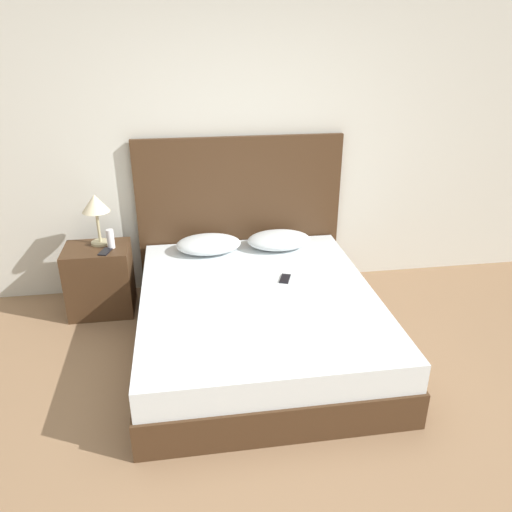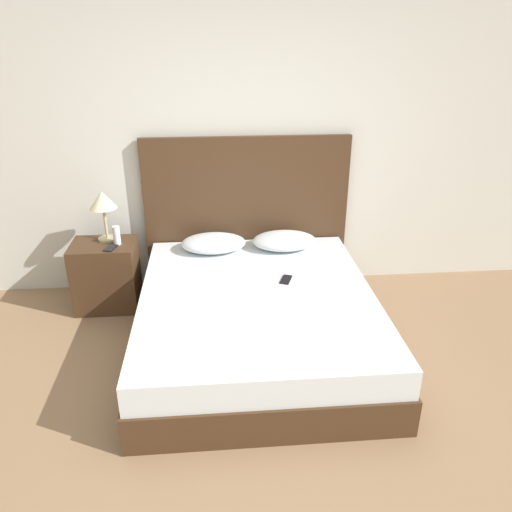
{
  "view_description": "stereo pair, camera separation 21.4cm",
  "coord_description": "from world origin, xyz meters",
  "px_view_note": "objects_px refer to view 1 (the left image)",
  "views": [
    {
      "loc": [
        -0.49,
        -2.05,
        2.23
      ],
      "look_at": [
        0.01,
        1.24,
        0.71
      ],
      "focal_mm": 35.0,
      "sensor_mm": 36.0,
      "label": 1
    },
    {
      "loc": [
        -0.28,
        -2.07,
        2.23
      ],
      "look_at": [
        0.01,
        1.24,
        0.71
      ],
      "focal_mm": 35.0,
      "sensor_mm": 36.0,
      "label": 2
    }
  ],
  "objects_px": {
    "phone_on_bed": "(285,279)",
    "nightstand": "(100,280)",
    "bed": "(258,320)",
    "phone_on_nightstand": "(105,251)",
    "table_lamp": "(96,206)"
  },
  "relations": [
    {
      "from": "bed",
      "to": "phone_on_nightstand",
      "type": "xyz_separation_m",
      "value": [
        -1.15,
        0.63,
        0.37
      ]
    },
    {
      "from": "bed",
      "to": "table_lamp",
      "type": "xyz_separation_m",
      "value": [
        -1.21,
        0.81,
        0.69
      ]
    },
    {
      "from": "table_lamp",
      "to": "phone_on_bed",
      "type": "bearing_deg",
      "value": -23.59
    },
    {
      "from": "table_lamp",
      "to": "phone_on_nightstand",
      "type": "relative_size",
      "value": 2.62
    },
    {
      "from": "phone_on_bed",
      "to": "nightstand",
      "type": "distance_m",
      "value": 1.59
    },
    {
      "from": "nightstand",
      "to": "phone_on_nightstand",
      "type": "bearing_deg",
      "value": -47.73
    },
    {
      "from": "nightstand",
      "to": "bed",
      "type": "bearing_deg",
      "value": -30.53
    },
    {
      "from": "bed",
      "to": "table_lamp",
      "type": "distance_m",
      "value": 1.61
    },
    {
      "from": "bed",
      "to": "nightstand",
      "type": "xyz_separation_m",
      "value": [
        -1.24,
        0.73,
        0.07
      ]
    },
    {
      "from": "phone_on_nightstand",
      "to": "bed",
      "type": "bearing_deg",
      "value": -28.76
    },
    {
      "from": "bed",
      "to": "nightstand",
      "type": "relative_size",
      "value": 3.49
    },
    {
      "from": "bed",
      "to": "table_lamp",
      "type": "relative_size",
      "value": 4.82
    },
    {
      "from": "phone_on_nightstand",
      "to": "nightstand",
      "type": "bearing_deg",
      "value": 132.27
    },
    {
      "from": "phone_on_bed",
      "to": "nightstand",
      "type": "height_order",
      "value": "nightstand"
    },
    {
      "from": "bed",
      "to": "nightstand",
      "type": "bearing_deg",
      "value": 149.47
    }
  ]
}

